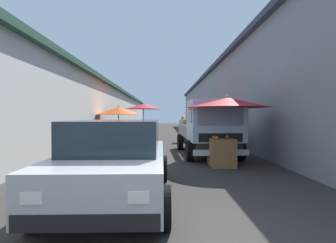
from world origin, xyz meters
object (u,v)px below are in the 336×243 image
Objects in this scene: fruit_stall_near_left at (144,112)px; delivery_truck at (210,130)px; fruit_stall_near_right at (212,112)px; fruit_stall_far_right at (226,113)px; vendor_by_crates at (191,125)px; parked_scooter at (201,132)px; fruit_stall_mid_lane at (118,116)px; vendor_in_shade at (183,127)px; hatchback_car at (117,159)px.

delivery_truck is at bearing -158.11° from fruit_stall_near_left.
delivery_truck is at bearing 168.45° from fruit_stall_near_right.
vendor_by_crates is at bearing -0.83° from fruit_stall_far_right.
parked_scooter is at bearing -5.84° from delivery_truck.
vendor_in_shade is (0.91, -3.70, -0.68)m from fruit_stall_mid_lane.
fruit_stall_far_right is (-6.42, -4.54, 0.08)m from fruit_stall_mid_lane.
parked_scooter is (9.98, -0.64, -1.19)m from fruit_stall_far_right.
fruit_stall_far_right is 0.92× the size of fruit_stall_near_right.
vendor_in_shade is 0.91× the size of parked_scooter.
parked_scooter is at bearing -14.65° from hatchback_car.
vendor_in_shade reaches higher than parked_scooter.
parked_scooter is at bearing -168.72° from vendor_by_crates.
fruit_stall_near_left is 12.30m from hatchback_car.
hatchback_car reaches higher than parked_scooter.
fruit_stall_far_right is at bearing -170.38° from delivery_truck.
fruit_stall_mid_lane is 2.84m from fruit_stall_near_left.
hatchback_car is 5.37m from delivery_truck.
fruit_stall_mid_lane reaches higher than vendor_in_shade.
vendor_in_shade is at bearing -76.20° from fruit_stall_mid_lane.
delivery_truck is 3.23× the size of vendor_in_shade.
fruit_stall_near_right is 0.73× the size of hatchback_car.
hatchback_car is (-12.24, -0.44, -1.10)m from fruit_stall_near_left.
fruit_stall_far_right is at bearing 176.33° from parked_scooter.
vendor_by_crates reaches higher than hatchback_car.
fruit_stall_near_left is 0.62× the size of hatchback_car.
vendor_in_shade is at bearing 5.78° from delivery_truck.
parked_scooter is at bearing -3.67° from fruit_stall_far_right.
fruit_stall_near_left reaches higher than vendor_in_shade.
fruit_stall_far_right is 1.74× the size of vendor_by_crates.
fruit_stall_mid_lane is 9.90m from hatchback_car.
fruit_stall_mid_lane is 1.00× the size of fruit_stall_near_left.
fruit_stall_near_left is 8.17m from delivery_truck.
delivery_truck reaches higher than parked_scooter.
parked_scooter is (8.58, -0.88, -0.59)m from delivery_truck.
fruit_stall_near_left is 0.49× the size of delivery_truck.
fruit_stall_far_right reaches higher than vendor_by_crates.
fruit_stall_near_right reaches higher than delivery_truck.
fruit_stall_far_right is at bearing -173.48° from vendor_in_shade.
hatchback_car is 13.72m from parked_scooter.
vendor_in_shade is at bearing 168.44° from vendor_by_crates.
delivery_truck is at bearing 9.62° from fruit_stall_far_right.
vendor_by_crates is (7.53, 0.27, -0.91)m from fruit_stall_near_right.
fruit_stall_far_right is 10.07m from parked_scooter.
fruit_stall_near_right is at bearing -5.38° from fruit_stall_far_right.
fruit_stall_near_right is 7.59m from vendor_by_crates.
fruit_stall_mid_lane is 0.85× the size of fruit_stall_near_right.
vendor_by_crates is (15.59, -3.01, 0.12)m from hatchback_car.
fruit_stall_near_left is at bearing -26.67° from fruit_stall_mid_lane.
fruit_stall_near_left is 4.27m from parked_scooter.
parked_scooter is at bearing -29.11° from vendor_in_shade.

